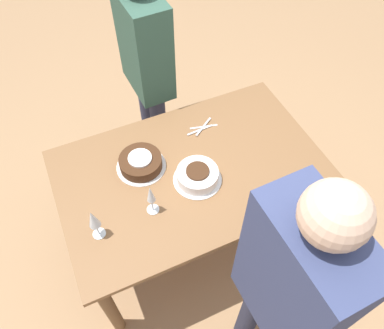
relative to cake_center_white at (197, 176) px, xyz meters
The scene contains 9 objects.
ground_plane 0.78m from the cake_center_white, 91.08° to the right, with size 12.00×12.00×0.00m, color #A87F56.
dining_table 0.16m from the cake_center_white, 91.08° to the right, with size 1.47×0.95×0.74m.
cake_center_white is the anchor object (origin of this frame).
cake_front_chocolate 0.32m from the cake_center_white, 40.19° to the right, with size 0.28×0.28×0.08m.
wine_glass_near 0.31m from the cake_center_white, 15.17° to the left, with size 0.06×0.06×0.21m.
wine_glass_far 0.59m from the cake_center_white, ahead, with size 0.06×0.06×0.21m.
fork_pile 0.38m from the cake_center_white, 119.37° to the right, with size 0.20×0.11×0.01m.
person_cutting 0.84m from the cake_center_white, 91.96° to the right, with size 0.24×0.41×1.54m.
person_watching 0.81m from the cake_center_white, 90.76° to the left, with size 0.23×0.41×1.70m.
Camera 1 is at (0.50, 1.12, 2.42)m, focal length 35.00 mm.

